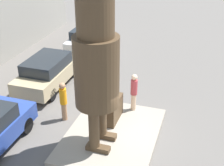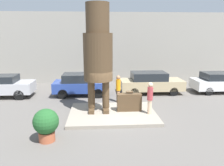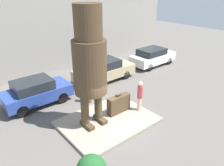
{
  "view_description": "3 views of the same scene",
  "coord_description": "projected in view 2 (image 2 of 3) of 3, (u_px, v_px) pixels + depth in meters",
  "views": [
    {
      "loc": [
        -9.9,
        -3.17,
        7.95
      ],
      "look_at": [
        0.38,
        0.14,
        2.28
      ],
      "focal_mm": 50.0,
      "sensor_mm": 36.0,
      "label": 1
    },
    {
      "loc": [
        -0.8,
        -11.67,
        4.48
      ],
      "look_at": [
        -0.04,
        -0.03,
        1.88
      ],
      "focal_mm": 35.0,
      "sensor_mm": 36.0,
      "label": 2
    },
    {
      "loc": [
        -6.11,
        -7.71,
        6.85
      ],
      "look_at": [
        0.47,
        0.22,
        2.13
      ],
      "focal_mm": 35.0,
      "sensor_mm": 36.0,
      "label": 3
    }
  ],
  "objects": [
    {
      "name": "statue_figure",
      "position": [
        98.0,
        50.0,
        11.86
      ],
      "size": [
        1.61,
        1.61,
        5.94
      ],
      "color": "#4C3823",
      "rests_on": "pedestal"
    },
    {
      "name": "ground_plane",
      "position": [
        113.0,
        115.0,
        12.39
      ],
      "size": [
        60.0,
        60.0,
        0.0
      ],
      "primitive_type": "plane",
      "color": "#605B56"
    },
    {
      "name": "parked_car_tan",
      "position": [
        151.0,
        82.0,
        16.86
      ],
      "size": [
        4.77,
        1.89,
        1.66
      ],
      "color": "tan",
      "rests_on": "ground_plane"
    },
    {
      "name": "giant_suitcase",
      "position": [
        129.0,
        102.0,
        12.53
      ],
      "size": [
        1.4,
        0.4,
        1.18
      ],
      "color": "#4C3823",
      "rests_on": "pedestal"
    },
    {
      "name": "planter_pot",
      "position": [
        46.0,
        123.0,
        9.23
      ],
      "size": [
        1.09,
        1.09,
        1.43
      ],
      "color": "#AD5638",
      "rests_on": "ground_plane"
    },
    {
      "name": "parked_car_silver",
      "position": [
        3.0,
        86.0,
        15.76
      ],
      "size": [
        4.13,
        1.72,
        1.62
      ],
      "color": "#B7B7BC",
      "rests_on": "ground_plane"
    },
    {
      "name": "tourist",
      "position": [
        150.0,
        97.0,
        11.91
      ],
      "size": [
        0.3,
        0.3,
        1.79
      ],
      "color": "beige",
      "rests_on": "pedestal"
    },
    {
      "name": "worker_hivis",
      "position": [
        118.0,
        88.0,
        14.56
      ],
      "size": [
        0.31,
        0.31,
        1.84
      ],
      "color": "#A87A56",
      "rests_on": "ground_plane"
    },
    {
      "name": "building_backdrop",
      "position": [
        106.0,
        48.0,
        20.42
      ],
      "size": [
        28.0,
        0.6,
        6.47
      ],
      "color": "gray",
      "rests_on": "ground_plane"
    },
    {
      "name": "pedestal",
      "position": [
        113.0,
        114.0,
        12.37
      ],
      "size": [
        4.86,
        3.64,
        0.17
      ],
      "color": "gray",
      "rests_on": "ground_plane"
    },
    {
      "name": "parked_car_blue",
      "position": [
        80.0,
        84.0,
        16.26
      ],
      "size": [
        4.01,
        1.84,
        1.65
      ],
      "color": "#284293",
      "rests_on": "ground_plane"
    },
    {
      "name": "parked_car_white",
      "position": [
        220.0,
        82.0,
        17.15
      ],
      "size": [
        4.32,
        1.86,
        1.58
      ],
      "color": "silver",
      "rests_on": "ground_plane"
    }
  ]
}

